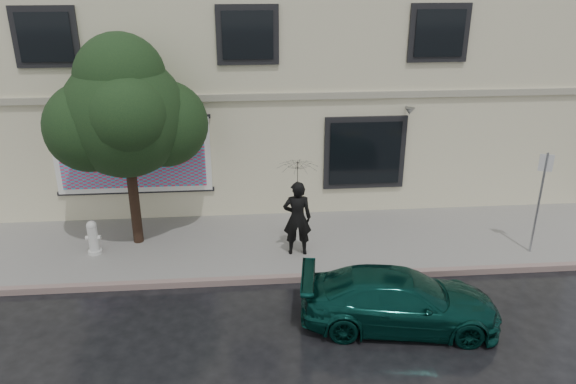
{
  "coord_description": "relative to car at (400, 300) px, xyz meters",
  "views": [
    {
      "loc": [
        -0.2,
        -9.79,
        6.97
      ],
      "look_at": [
        0.8,
        2.2,
        1.98
      ],
      "focal_mm": 35.0,
      "sensor_mm": 36.0,
      "label": 1
    }
  ],
  "objects": [
    {
      "name": "umbrella",
      "position": [
        -1.81,
        2.94,
        1.88
      ],
      "size": [
        1.2,
        1.2,
        0.77
      ],
      "primitive_type": "imported",
      "rotation": [
        0.0,
        0.0,
        -0.17
      ],
      "color": "black",
      "rests_on": "pedestrian"
    },
    {
      "name": "building",
      "position": [
        -2.87,
        9.34,
        2.92
      ],
      "size": [
        20.0,
        8.12,
        7.0
      ],
      "color": "beige",
      "rests_on": "ground"
    },
    {
      "name": "sign_pole",
      "position": [
        4.07,
        2.53,
        1.14
      ],
      "size": [
        0.31,
        0.13,
        2.62
      ],
      "rotation": [
        0.0,
        0.0,
        -0.36
      ],
      "color": "#97999F",
      "rests_on": "sidewalk"
    },
    {
      "name": "fire_hydrant",
      "position": [
        -6.86,
        3.34,
        0.0
      ],
      "size": [
        0.37,
        0.34,
        0.89
      ],
      "rotation": [
        0.0,
        0.0,
        0.27
      ],
      "color": "beige",
      "rests_on": "sidewalk"
    },
    {
      "name": "billboard",
      "position": [
        -6.07,
        5.26,
        1.47
      ],
      "size": [
        4.3,
        0.16,
        2.2
      ],
      "color": "white",
      "rests_on": "ground"
    },
    {
      "name": "ground",
      "position": [
        -2.87,
        0.34,
        -0.58
      ],
      "size": [
        90.0,
        90.0,
        0.0
      ],
      "primitive_type": "plane",
      "color": "black",
      "rests_on": "ground"
    },
    {
      "name": "car",
      "position": [
        0.0,
        0.0,
        0.0
      ],
      "size": [
        4.22,
        2.34,
        1.17
      ],
      "primitive_type": "imported",
      "rotation": [
        0.0,
        0.0,
        1.42
      ],
      "color": "#08342D",
      "rests_on": "ground"
    },
    {
      "name": "pedestrian",
      "position": [
        -1.81,
        2.94,
        0.53
      ],
      "size": [
        0.72,
        0.49,
        1.92
      ],
      "primitive_type": "imported",
      "rotation": [
        0.0,
        0.0,
        3.09
      ],
      "color": "black",
      "rests_on": "sidewalk"
    },
    {
      "name": "sidewalk",
      "position": [
        -2.87,
        3.59,
        -0.51
      ],
      "size": [
        20.0,
        3.5,
        0.15
      ],
      "primitive_type": "cube",
      "color": "gray",
      "rests_on": "ground"
    },
    {
      "name": "street_tree",
      "position": [
        -5.88,
        3.91,
        2.92
      ],
      "size": [
        2.97,
        2.97,
        4.85
      ],
      "color": "#311D16",
      "rests_on": "sidewalk"
    },
    {
      "name": "curb",
      "position": [
        -2.87,
        1.84,
        -0.51
      ],
      "size": [
        20.0,
        0.18,
        0.16
      ],
      "primitive_type": "cube",
      "color": "slate",
      "rests_on": "ground"
    }
  ]
}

